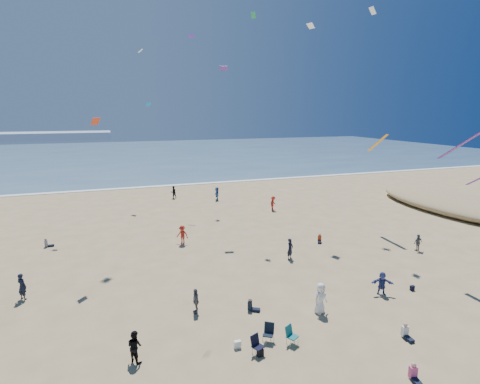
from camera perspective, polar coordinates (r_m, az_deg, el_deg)
name	(u,v)px	position (r m, az deg, el deg)	size (l,w,h in m)	color
ground	(255,347)	(20.86, 2.29, -22.58)	(220.00, 220.00, 0.00)	tan
ocean	(133,155)	(111.74, -16.05, 5.51)	(220.00, 100.00, 0.06)	#476B84
surf_line	(153,187)	(62.39, -13.12, 0.82)	(220.00, 1.20, 0.08)	white
standing_flyers	(224,233)	(34.90, -2.42, -6.32)	(35.08, 35.57, 1.89)	slate
seated_group	(261,283)	(26.40, 3.27, -13.64)	(24.74, 25.15, 0.84)	white
chair_cluster	(273,338)	(20.68, 5.08, -21.31)	(2.80, 1.61, 1.00)	black
white_tote	(237,344)	(20.70, -0.39, -22.21)	(0.35, 0.20, 0.40)	white
black_backpack	(260,352)	(20.20, 3.09, -23.23)	(0.30, 0.22, 0.38)	black
navy_bag	(412,288)	(28.72, 24.76, -13.14)	(0.28, 0.18, 0.34)	black
kites_aloft	(301,72)	(33.17, 9.23, 17.67)	(46.50, 41.79, 27.65)	purple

